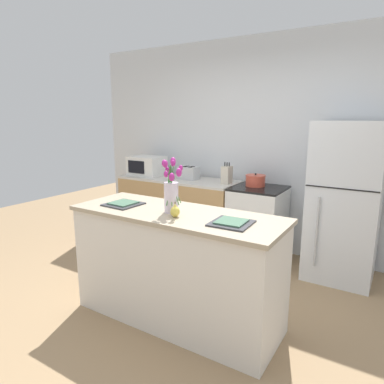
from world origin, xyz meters
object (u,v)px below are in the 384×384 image
(plate_setting_right, at_px, (231,223))
(knife_block, at_px, (227,175))
(toaster, at_px, (189,173))
(plate_setting_left, at_px, (123,204))
(microwave, at_px, (147,166))
(flower_vase, at_px, (171,192))
(cooking_pot, at_px, (255,181))
(stove_range, at_px, (257,223))
(pear_figurine, at_px, (175,211))
(refrigerator, at_px, (344,202))

(plate_setting_right, height_order, knife_block, knife_block)
(knife_block, bearing_deg, toaster, 179.08)
(plate_setting_left, relative_size, microwave, 0.62)
(flower_vase, relative_size, cooking_pot, 1.83)
(stove_range, xyz_separation_m, plate_setting_left, (-0.62, -1.65, 0.52))
(stove_range, relative_size, cooking_pot, 3.73)
(plate_setting_right, xyz_separation_m, cooking_pot, (-0.49, 1.71, -0.00))
(cooking_pot, relative_size, knife_block, 0.89)
(pear_figurine, relative_size, plate_setting_right, 0.41)
(flower_vase, distance_m, toaster, 1.88)
(pear_figurine, bearing_deg, plate_setting_right, 8.86)
(stove_range, xyz_separation_m, toaster, (-1.01, 0.02, 0.53))
(toaster, bearing_deg, plate_setting_right, -49.45)
(cooking_pot, bearing_deg, plate_setting_right, -73.91)
(refrigerator, bearing_deg, toaster, 179.37)
(plate_setting_left, relative_size, toaster, 1.06)
(pear_figurine, xyz_separation_m, plate_setting_right, (0.45, 0.07, -0.04))
(plate_setting_right, height_order, toaster, toaster)
(toaster, bearing_deg, plate_setting_left, -77.06)
(refrigerator, distance_m, knife_block, 1.39)
(refrigerator, xyz_separation_m, microwave, (-2.66, -0.00, 0.19))
(refrigerator, height_order, cooking_pot, refrigerator)
(stove_range, relative_size, pear_figurine, 7.41)
(plate_setting_right, height_order, microwave, microwave)
(stove_range, distance_m, toaster, 1.14)
(plate_setting_left, xyz_separation_m, knife_block, (0.19, 1.67, 0.04))
(toaster, bearing_deg, refrigerator, -0.63)
(refrigerator, height_order, flower_vase, refrigerator)
(plate_setting_left, distance_m, plate_setting_right, 1.05)
(flower_vase, xyz_separation_m, plate_setting_left, (-0.50, -0.03, -0.16))
(stove_range, bearing_deg, knife_block, 178.25)
(refrigerator, height_order, microwave, refrigerator)
(stove_range, relative_size, microwave, 1.87)
(stove_range, relative_size, toaster, 3.20)
(microwave, bearing_deg, toaster, 1.89)
(flower_vase, relative_size, plate_setting_right, 1.49)
(plate_setting_right, relative_size, cooking_pot, 1.23)
(microwave, height_order, knife_block, same)
(refrigerator, height_order, toaster, refrigerator)
(pear_figurine, relative_size, knife_block, 0.45)
(refrigerator, xyz_separation_m, plate_setting_left, (-1.57, -1.65, 0.13))
(plate_setting_right, distance_m, cooking_pot, 1.78)
(refrigerator, relative_size, flower_vase, 3.81)
(stove_range, relative_size, knife_block, 3.32)
(pear_figurine, bearing_deg, refrigerator, 60.58)
(microwave, bearing_deg, knife_block, 0.63)
(cooking_pot, height_order, knife_block, knife_block)
(stove_range, relative_size, flower_vase, 2.03)
(plate_setting_right, bearing_deg, microwave, 142.25)
(stove_range, height_order, plate_setting_left, plate_setting_left)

